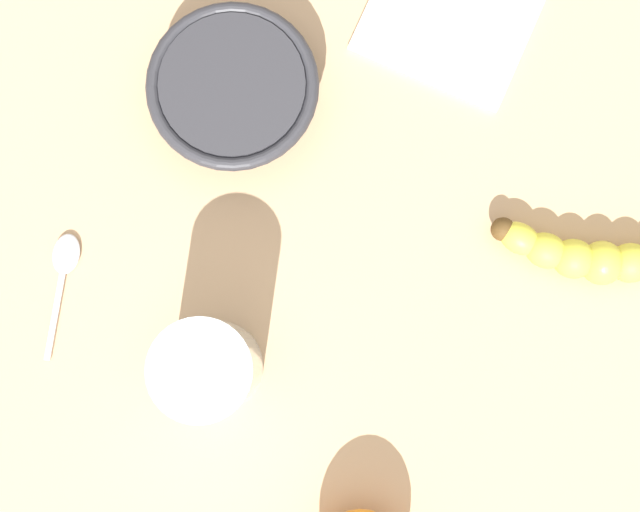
{
  "coord_description": "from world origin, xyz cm",
  "views": [
    {
      "loc": [
        0.96,
        6.98,
        76.06
      ],
      "look_at": [
        6.15,
        1.49,
        5.0
      ],
      "focal_mm": 46.71,
      "sensor_mm": 36.0,
      "label": 1
    }
  ],
  "objects_px": {
    "banana": "(602,255)",
    "smoothie_glass": "(210,368)",
    "ceramic_bowl": "(234,91)",
    "teaspoon": "(65,262)"
  },
  "relations": [
    {
      "from": "banana",
      "to": "smoothie_glass",
      "type": "relative_size",
      "value": 1.38
    },
    {
      "from": "banana",
      "to": "smoothie_glass",
      "type": "distance_m",
      "value": 0.35
    },
    {
      "from": "banana",
      "to": "ceramic_bowl",
      "type": "distance_m",
      "value": 0.35
    },
    {
      "from": "smoothie_glass",
      "to": "ceramic_bowl",
      "type": "bearing_deg",
      "value": -50.29
    },
    {
      "from": "smoothie_glass",
      "to": "teaspoon",
      "type": "distance_m",
      "value": 0.17
    },
    {
      "from": "banana",
      "to": "teaspoon",
      "type": "bearing_deg",
      "value": -175.28
    },
    {
      "from": "banana",
      "to": "smoothie_glass",
      "type": "bearing_deg",
      "value": -159.73
    },
    {
      "from": "banana",
      "to": "teaspoon",
      "type": "relative_size",
      "value": 1.57
    },
    {
      "from": "banana",
      "to": "teaspoon",
      "type": "distance_m",
      "value": 0.47
    },
    {
      "from": "smoothie_glass",
      "to": "ceramic_bowl",
      "type": "height_order",
      "value": "smoothie_glass"
    }
  ]
}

